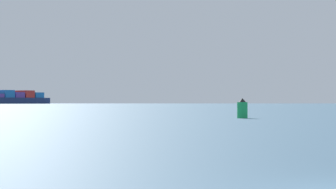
% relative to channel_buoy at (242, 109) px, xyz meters
% --- Properties ---
extents(distant_headland, '(935.49, 402.36, 34.29)m').
position_rel_channel_buoy_xyz_m(distant_headland, '(-119.82, 1623.32, 16.01)').
color(distant_headland, '#4C564C').
rests_on(distant_headland, ground_plane).
extents(channel_buoy, '(1.29, 1.29, 2.49)m').
position_rel_channel_buoy_xyz_m(channel_buoy, '(0.00, 0.00, 0.00)').
color(channel_buoy, '#19994C').
rests_on(channel_buoy, ground_plane).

